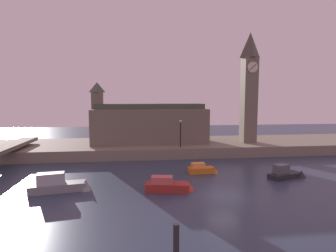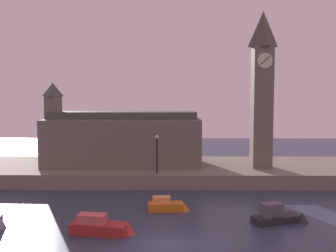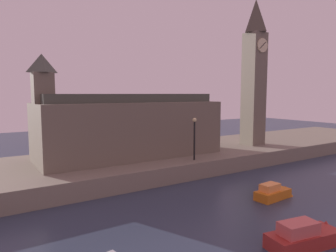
{
  "view_description": "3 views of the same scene",
  "coord_description": "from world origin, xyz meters",
  "px_view_note": "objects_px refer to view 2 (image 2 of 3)",
  "views": [
    {
      "loc": [
        -7.47,
        -21.98,
        8.38
      ],
      "look_at": [
        -2.65,
        17.93,
        4.26
      ],
      "focal_mm": 29.02,
      "sensor_mm": 36.0,
      "label": 1
    },
    {
      "loc": [
        0.32,
        -24.73,
        9.59
      ],
      "look_at": [
        -0.12,
        17.94,
        6.08
      ],
      "focal_mm": 42.53,
      "sensor_mm": 36.0,
      "label": 2
    },
    {
      "loc": [
        -18.26,
        -6.95,
        7.57
      ],
      "look_at": [
        -3.05,
        16.81,
        4.6
      ],
      "focal_mm": 33.08,
      "sensor_mm": 36.0,
      "label": 3
    }
  ],
  "objects_px": {
    "clock_tower": "(262,87)",
    "boat_barge_dark": "(282,216)",
    "boat_patrol_orange": "(169,205)",
    "streetlamp": "(157,149)",
    "boat_dinghy_red": "(104,227)",
    "parliament_hall": "(121,139)"
  },
  "relations": [
    {
      "from": "streetlamp",
      "to": "boat_barge_dark",
      "type": "relative_size",
      "value": 0.84
    },
    {
      "from": "clock_tower",
      "to": "streetlamp",
      "type": "distance_m",
      "value": 13.33
    },
    {
      "from": "boat_patrol_orange",
      "to": "clock_tower",
      "type": "bearing_deg",
      "value": 48.53
    },
    {
      "from": "clock_tower",
      "to": "boat_dinghy_red",
      "type": "bearing_deg",
      "value": -130.62
    },
    {
      "from": "clock_tower",
      "to": "parliament_hall",
      "type": "xyz_separation_m",
      "value": [
        -15.58,
        1.63,
        -5.8
      ]
    },
    {
      "from": "boat_barge_dark",
      "to": "boat_patrol_orange",
      "type": "height_order",
      "value": "boat_barge_dark"
    },
    {
      "from": "parliament_hall",
      "to": "streetlamp",
      "type": "bearing_deg",
      "value": -48.73
    },
    {
      "from": "clock_tower",
      "to": "boat_dinghy_red",
      "type": "xyz_separation_m",
      "value": [
        -14.37,
        -16.75,
        -9.74
      ]
    },
    {
      "from": "parliament_hall",
      "to": "streetlamp",
      "type": "relative_size",
      "value": 4.52
    },
    {
      "from": "clock_tower",
      "to": "boat_barge_dark",
      "type": "distance_m",
      "value": 17.31
    },
    {
      "from": "boat_dinghy_red",
      "to": "boat_patrol_orange",
      "type": "height_order",
      "value": "boat_dinghy_red"
    },
    {
      "from": "boat_barge_dark",
      "to": "parliament_hall",
      "type": "bearing_deg",
      "value": 131.65
    },
    {
      "from": "streetlamp",
      "to": "boat_patrol_orange",
      "type": "relative_size",
      "value": 1.11
    },
    {
      "from": "streetlamp",
      "to": "boat_dinghy_red",
      "type": "xyz_separation_m",
      "value": [
        -3.1,
        -13.46,
        -3.42
      ]
    },
    {
      "from": "boat_dinghy_red",
      "to": "boat_barge_dark",
      "type": "height_order",
      "value": "boat_barge_dark"
    },
    {
      "from": "streetlamp",
      "to": "boat_dinghy_red",
      "type": "height_order",
      "value": "streetlamp"
    },
    {
      "from": "parliament_hall",
      "to": "boat_patrol_orange",
      "type": "xyz_separation_m",
      "value": [
        5.6,
        -12.92,
        -4.0
      ]
    },
    {
      "from": "parliament_hall",
      "to": "streetlamp",
      "type": "xyz_separation_m",
      "value": [
        4.32,
        -4.92,
        -0.51
      ]
    },
    {
      "from": "boat_patrol_orange",
      "to": "parliament_hall",
      "type": "bearing_deg",
      "value": 113.44
    },
    {
      "from": "boat_barge_dark",
      "to": "boat_patrol_orange",
      "type": "distance_m",
      "value": 8.96
    },
    {
      "from": "clock_tower",
      "to": "boat_patrol_orange",
      "type": "relative_size",
      "value": 4.83
    },
    {
      "from": "clock_tower",
      "to": "boat_patrol_orange",
      "type": "bearing_deg",
      "value": -131.47
    }
  ]
}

